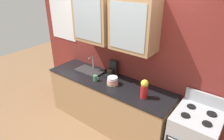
# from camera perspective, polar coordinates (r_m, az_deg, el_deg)

# --- Properties ---
(ground_plane) EXTENTS (10.00, 10.00, 0.00)m
(ground_plane) POSITION_cam_1_polar(r_m,az_deg,el_deg) (3.94, -1.13, -14.60)
(ground_plane) COLOR brown
(back_wall_unit) EXTENTS (3.95, 0.48, 2.50)m
(back_wall_unit) POSITION_cam_1_polar(r_m,az_deg,el_deg) (3.43, 1.88, 6.95)
(back_wall_unit) COLOR maroon
(back_wall_unit) RESTS_ON ground_plane
(counter) EXTENTS (2.36, 0.68, 0.90)m
(counter) POSITION_cam_1_polar(r_m,az_deg,el_deg) (3.66, -1.19, -9.26)
(counter) COLOR #A87F56
(counter) RESTS_ON ground_plane
(stove_range) EXTENTS (0.59, 0.68, 1.08)m
(stove_range) POSITION_cam_1_polar(r_m,az_deg,el_deg) (3.16, 22.20, -18.25)
(stove_range) COLOR #ADAFB5
(stove_range) RESTS_ON ground_plane
(sink_faucet) EXTENTS (0.53, 0.29, 0.28)m
(sink_faucet) POSITION_cam_1_polar(r_m,az_deg,el_deg) (3.75, -6.55, -0.19)
(sink_faucet) COLOR #2D2D30
(sink_faucet) RESTS_ON counter
(bowl_stack) EXTENTS (0.19, 0.19, 0.13)m
(bowl_stack) POSITION_cam_1_polar(r_m,az_deg,el_deg) (3.29, 0.16, -3.14)
(bowl_stack) COLOR #E0AD7F
(bowl_stack) RESTS_ON counter
(vase) EXTENTS (0.11, 0.11, 0.30)m
(vase) POSITION_cam_1_polar(r_m,az_deg,el_deg) (2.94, 9.29, -5.34)
(vase) COLOR #B21E1E
(vase) RESTS_ON counter
(cup_near_sink) EXTENTS (0.11, 0.07, 0.10)m
(cup_near_sink) POSITION_cam_1_polar(r_m,az_deg,el_deg) (3.41, -4.82, -2.34)
(cup_near_sink) COLOR #4C7F59
(cup_near_sink) RESTS_ON counter
(coffee_maker) EXTENTS (0.17, 0.20, 0.29)m
(coffee_maker) POSITION_cam_1_polar(r_m,az_deg,el_deg) (3.53, 0.04, -0.15)
(coffee_maker) COLOR black
(coffee_maker) RESTS_ON counter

